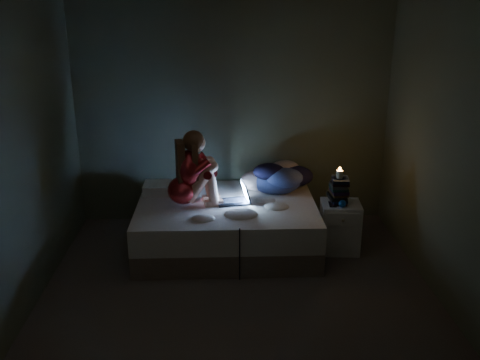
{
  "coord_description": "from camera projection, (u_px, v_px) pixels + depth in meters",
  "views": [
    {
      "loc": [
        -0.15,
        -4.15,
        2.6
      ],
      "look_at": [
        0.05,
        1.0,
        0.8
      ],
      "focal_mm": 39.96,
      "sensor_mm": 36.0,
      "label": 1
    }
  ],
  "objects": [
    {
      "name": "clothes_pile",
      "position": [
        276.0,
        176.0,
        5.92
      ],
      "size": [
        0.66,
        0.56,
        0.35
      ],
      "primitive_type": null,
      "rotation": [
        0.0,
        0.0,
        0.18
      ],
      "color": "navy",
      "rests_on": "bed"
    },
    {
      "name": "bed",
      "position": [
        227.0,
        225.0,
        5.73
      ],
      "size": [
        1.87,
        1.4,
        0.51
      ],
      "primitive_type": null,
      "color": "beige",
      "rests_on": "ground"
    },
    {
      "name": "pillow",
      "position": [
        163.0,
        188.0,
        5.88
      ],
      "size": [
        0.41,
        0.29,
        0.12
      ],
      "primitive_type": "cube",
      "color": "silver",
      "rests_on": "bed"
    },
    {
      "name": "nightstand",
      "position": [
        340.0,
        227.0,
        5.65
      ],
      "size": [
        0.43,
        0.39,
        0.54
      ],
      "primitive_type": "cube",
      "rotation": [
        0.0,
        0.0,
        -0.09
      ],
      "color": "silver",
      "rests_on": "ground"
    },
    {
      "name": "floor",
      "position": [
        239.0,
        302.0,
        4.78
      ],
      "size": [
        3.6,
        3.8,
        0.02
      ],
      "primitive_type": "cube",
      "color": "#504943",
      "rests_on": "ground"
    },
    {
      "name": "blue_orb",
      "position": [
        343.0,
        204.0,
        5.44
      ],
      "size": [
        0.08,
        0.08,
        0.08
      ],
      "primitive_type": "sphere",
      "color": "navy",
      "rests_on": "nightstand"
    },
    {
      "name": "woman",
      "position": [
        182.0,
        169.0,
        5.43
      ],
      "size": [
        0.55,
        0.42,
        0.8
      ],
      "primitive_type": null,
      "rotation": [
        0.0,
        0.0,
        0.2
      ],
      "color": "maroon",
      "rests_on": "bed"
    },
    {
      "name": "book_stack",
      "position": [
        338.0,
        191.0,
        5.54
      ],
      "size": [
        0.19,
        0.25,
        0.25
      ],
      "primitive_type": null,
      "color": "black",
      "rests_on": "nightstand"
    },
    {
      "name": "phone",
      "position": [
        333.0,
        205.0,
        5.51
      ],
      "size": [
        0.07,
        0.14,
        0.01
      ],
      "primitive_type": "cube",
      "rotation": [
        0.0,
        0.0,
        0.0
      ],
      "color": "black",
      "rests_on": "nightstand"
    },
    {
      "name": "wall_front",
      "position": [
        253.0,
        282.0,
        2.55
      ],
      "size": [
        3.6,
        0.02,
        2.6
      ],
      "primitive_type": "cube",
      "color": "#51594B",
      "rests_on": "ground"
    },
    {
      "name": "wall_right",
      "position": [
        457.0,
        160.0,
        4.42
      ],
      "size": [
        0.02,
        3.8,
        2.6
      ],
      "primitive_type": "cube",
      "color": "#51594B",
      "rests_on": "ground"
    },
    {
      "name": "wall_left",
      "position": [
        14.0,
        165.0,
        4.29
      ],
      "size": [
        0.02,
        3.8,
        2.6
      ],
      "primitive_type": "cube",
      "color": "#51594B",
      "rests_on": "ground"
    },
    {
      "name": "laptop",
      "position": [
        232.0,
        192.0,
        5.6
      ],
      "size": [
        0.37,
        0.3,
        0.24
      ],
      "primitive_type": null,
      "rotation": [
        0.0,
        0.0,
        0.18
      ],
      "color": "black",
      "rests_on": "bed"
    },
    {
      "name": "candle",
      "position": [
        339.0,
        176.0,
        5.48
      ],
      "size": [
        0.07,
        0.07,
        0.08
      ],
      "primitive_type": "cylinder",
      "color": "beige",
      "rests_on": "book_stack"
    },
    {
      "name": "wall_back",
      "position": [
        233.0,
        113.0,
        6.15
      ],
      "size": [
        3.6,
        0.02,
        2.6
      ],
      "primitive_type": "cube",
      "color": "#51594B",
      "rests_on": "ground"
    }
  ]
}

